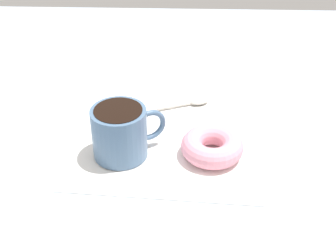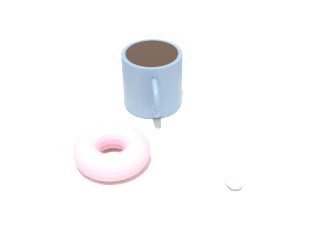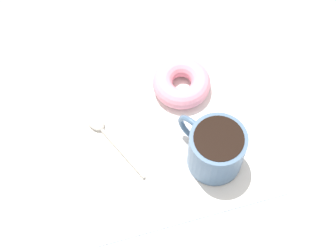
{
  "view_description": "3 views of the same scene",
  "coord_description": "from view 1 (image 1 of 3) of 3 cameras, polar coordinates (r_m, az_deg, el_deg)",
  "views": [
    {
      "loc": [
        -65.1,
        -5.02,
        46.0
      ],
      "look_at": [
        -1.11,
        -2.77,
        2.3
      ],
      "focal_mm": 50.0,
      "sensor_mm": 36.0,
      "label": 1
    },
    {
      "loc": [
        20.0,
        -59.03,
        47.26
      ],
      "look_at": [
        -1.11,
        -2.77,
        2.3
      ],
      "focal_mm": 60.0,
      "sensor_mm": 36.0,
      "label": 2
    },
    {
      "loc": [
        10.39,
        29.66,
        68.87
      ],
      "look_at": [
        -1.11,
        -2.77,
        2.3
      ],
      "focal_mm": 50.0,
      "sensor_mm": 36.0,
      "label": 3
    }
  ],
  "objects": [
    {
      "name": "napkin",
      "position": [
        0.79,
        -0.0,
        -1.29
      ],
      "size": [
        32.38,
        32.38,
        0.3
      ],
      "primitive_type": "cube",
      "rotation": [
        0.0,
        0.0,
        -0.07
      ],
      "color": "white",
      "rests_on": "ground_plane"
    },
    {
      "name": "spoon",
      "position": [
        0.87,
        2.44,
        2.79
      ],
      "size": [
        6.6,
        14.11,
        0.9
      ],
      "color": "#B7B2A8",
      "rests_on": "napkin"
    },
    {
      "name": "coffee_cup",
      "position": [
        0.73,
        -5.8,
        -0.66
      ],
      "size": [
        8.6,
        11.14,
        8.27
      ],
      "color": "slate",
      "rests_on": "napkin"
    },
    {
      "name": "ground_plane",
      "position": [
        0.8,
        -1.95,
        -1.46
      ],
      "size": [
        120.0,
        120.0,
        2.0
      ],
      "primitive_type": "cube",
      "color": "#99A8B7"
    },
    {
      "name": "donut",
      "position": [
        0.74,
        5.4,
        -2.48
      ],
      "size": [
        9.88,
        9.88,
        3.4
      ],
      "primitive_type": "torus",
      "color": "pink",
      "rests_on": "napkin"
    }
  ]
}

